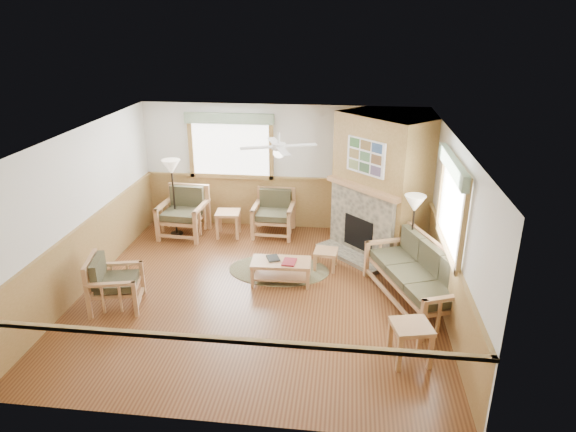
# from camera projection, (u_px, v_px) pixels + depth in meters

# --- Properties ---
(floor) EXTENTS (6.00, 6.00, 0.01)m
(floor) POSITION_uv_depth(u_px,v_px,m) (260.00, 293.00, 8.73)
(floor) COLOR brown
(floor) RESTS_ON ground
(ceiling) EXTENTS (6.00, 6.00, 0.01)m
(ceiling) POSITION_uv_depth(u_px,v_px,m) (256.00, 136.00, 7.74)
(ceiling) COLOR white
(ceiling) RESTS_ON floor
(wall_back) EXTENTS (6.00, 0.02, 2.70)m
(wall_back) POSITION_uv_depth(u_px,v_px,m) (282.00, 168.00, 11.01)
(wall_back) COLOR white
(wall_back) RESTS_ON floor
(wall_front) EXTENTS (6.00, 0.02, 2.70)m
(wall_front) POSITION_uv_depth(u_px,v_px,m) (210.00, 323.00, 5.47)
(wall_front) COLOR white
(wall_front) RESTS_ON floor
(wall_left) EXTENTS (0.02, 6.00, 2.70)m
(wall_left) POSITION_uv_depth(u_px,v_px,m) (81.00, 211.00, 8.57)
(wall_left) COLOR white
(wall_left) RESTS_ON floor
(wall_right) EXTENTS (0.02, 6.00, 2.70)m
(wall_right) POSITION_uv_depth(u_px,v_px,m) (450.00, 228.00, 7.91)
(wall_right) COLOR white
(wall_right) RESTS_ON floor
(wainscot) EXTENTS (6.00, 6.00, 1.10)m
(wainscot) POSITION_uv_depth(u_px,v_px,m) (259.00, 264.00, 8.53)
(wainscot) COLOR olive
(wainscot) RESTS_ON floor
(fireplace) EXTENTS (3.11, 3.11, 2.70)m
(fireplace) POSITION_uv_depth(u_px,v_px,m) (381.00, 185.00, 9.91)
(fireplace) COLOR olive
(fireplace) RESTS_ON floor
(window_back) EXTENTS (1.90, 0.16, 1.50)m
(window_back) POSITION_uv_depth(u_px,v_px,m) (229.00, 112.00, 10.66)
(window_back) COLOR white
(window_back) RESTS_ON wall_back
(window_right) EXTENTS (0.16, 1.90, 1.50)m
(window_right) POSITION_uv_depth(u_px,v_px,m) (459.00, 157.00, 7.30)
(window_right) COLOR white
(window_right) RESTS_ON wall_right
(ceiling_fan) EXTENTS (1.59, 1.59, 0.36)m
(ceiling_fan) POSITION_uv_depth(u_px,v_px,m) (279.00, 135.00, 8.00)
(ceiling_fan) COLOR white
(ceiling_fan) RESTS_ON ceiling
(sofa) EXTENTS (2.28, 1.59, 0.97)m
(sofa) POSITION_uv_depth(u_px,v_px,m) (415.00, 275.00, 8.29)
(sofa) COLOR tan
(sofa) RESTS_ON floor
(armchair_back_left) EXTENTS (0.97, 0.97, 1.02)m
(armchair_back_left) POSITION_uv_depth(u_px,v_px,m) (183.00, 213.00, 10.83)
(armchair_back_left) COLOR tan
(armchair_back_left) RESTS_ON floor
(armchair_back_right) EXTENTS (0.86, 0.86, 0.94)m
(armchair_back_right) POSITION_uv_depth(u_px,v_px,m) (274.00, 213.00, 10.91)
(armchair_back_right) COLOR tan
(armchair_back_right) RESTS_ON floor
(armchair_left) EXTENTS (0.92, 0.92, 0.86)m
(armchair_left) POSITION_uv_depth(u_px,v_px,m) (115.00, 282.00, 8.20)
(armchair_left) COLOR tan
(armchair_left) RESTS_ON floor
(coffee_table) EXTENTS (1.05, 0.56, 0.41)m
(coffee_table) POSITION_uv_depth(u_px,v_px,m) (281.00, 272.00, 9.00)
(coffee_table) COLOR tan
(coffee_table) RESTS_ON floor
(end_table_chairs) EXTENTS (0.53, 0.52, 0.55)m
(end_table_chairs) POSITION_uv_depth(u_px,v_px,m) (228.00, 224.00, 10.88)
(end_table_chairs) COLOR tan
(end_table_chairs) RESTS_ON floor
(end_table_sofa) EXTENTS (0.61, 0.59, 0.57)m
(end_table_sofa) POSITION_uv_depth(u_px,v_px,m) (410.00, 343.00, 6.93)
(end_table_sofa) COLOR tan
(end_table_sofa) RESTS_ON floor
(footstool) EXTENTS (0.46, 0.46, 0.36)m
(footstool) POSITION_uv_depth(u_px,v_px,m) (326.00, 259.00, 9.52)
(footstool) COLOR tan
(footstool) RESTS_ON floor
(braided_rug) EXTENTS (2.43, 2.43, 0.01)m
(braided_rug) POSITION_uv_depth(u_px,v_px,m) (279.00, 270.00, 9.50)
(braided_rug) COLOR brown
(braided_rug) RESTS_ON floor
(floor_lamp_left) EXTENTS (0.43, 0.43, 1.66)m
(floor_lamp_left) POSITION_uv_depth(u_px,v_px,m) (174.00, 198.00, 10.77)
(floor_lamp_left) COLOR black
(floor_lamp_left) RESTS_ON floor
(floor_lamp_right) EXTENTS (0.43, 0.43, 1.59)m
(floor_lamp_right) POSITION_uv_depth(u_px,v_px,m) (412.00, 238.00, 8.90)
(floor_lamp_right) COLOR black
(floor_lamp_right) RESTS_ON floor
(book_red) EXTENTS (0.24, 0.32, 0.03)m
(book_red) POSITION_uv_depth(u_px,v_px,m) (289.00, 261.00, 8.85)
(book_red) COLOR maroon
(book_red) RESTS_ON coffee_table
(book_dark) EXTENTS (0.29, 0.32, 0.03)m
(book_dark) POSITION_uv_depth(u_px,v_px,m) (273.00, 258.00, 9.00)
(book_dark) COLOR black
(book_dark) RESTS_ON coffee_table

